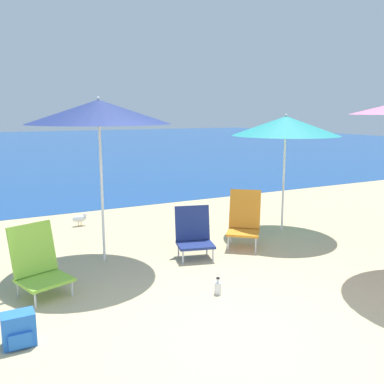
{
  "coord_description": "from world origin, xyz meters",
  "views": [
    {
      "loc": [
        -2.12,
        -3.22,
        2.07
      ],
      "look_at": [
        0.52,
        1.81,
        1.0
      ],
      "focal_mm": 40.0,
      "sensor_mm": 36.0,
      "label": 1
    }
  ],
  "objects_px": {
    "beach_umbrella_teal": "(286,126)",
    "beach_chair_lime": "(38,263)",
    "beach_umbrella_navy": "(99,112)",
    "water_bottle": "(218,287)",
    "backpack_blue": "(19,330)",
    "beach_chair_orange": "(244,219)",
    "beach_chair_navy": "(194,233)",
    "seagull": "(80,218)"
  },
  "relations": [
    {
      "from": "beach_umbrella_navy",
      "to": "backpack_blue",
      "type": "xyz_separation_m",
      "value": [
        -1.31,
        -1.81,
        -1.91
      ]
    },
    {
      "from": "seagull",
      "to": "beach_umbrella_teal",
      "type": "bearing_deg",
      "value": -32.38
    },
    {
      "from": "beach_chair_lime",
      "to": "water_bottle",
      "type": "xyz_separation_m",
      "value": [
        1.82,
        -0.97,
        -0.28
      ]
    },
    {
      "from": "beach_umbrella_teal",
      "to": "beach_chair_orange",
      "type": "bearing_deg",
      "value": -159.18
    },
    {
      "from": "seagull",
      "to": "beach_umbrella_navy",
      "type": "bearing_deg",
      "value": -93.97
    },
    {
      "from": "beach_chair_lime",
      "to": "seagull",
      "type": "relative_size",
      "value": 2.98
    },
    {
      "from": "beach_umbrella_navy",
      "to": "water_bottle",
      "type": "bearing_deg",
      "value": -63.58
    },
    {
      "from": "beach_umbrella_navy",
      "to": "backpack_blue",
      "type": "bearing_deg",
      "value": -125.89
    },
    {
      "from": "beach_umbrella_navy",
      "to": "beach_chair_lime",
      "type": "xyz_separation_m",
      "value": [
        -0.98,
        -0.72,
        -1.7
      ]
    },
    {
      "from": "backpack_blue",
      "to": "beach_umbrella_teal",
      "type": "bearing_deg",
      "value": 22.73
    },
    {
      "from": "beach_umbrella_teal",
      "to": "beach_chair_orange",
      "type": "xyz_separation_m",
      "value": [
        -1.1,
        -0.42,
        -1.41
      ]
    },
    {
      "from": "beach_chair_navy",
      "to": "beach_umbrella_teal",
      "type": "bearing_deg",
      "value": 29.37
    },
    {
      "from": "beach_chair_orange",
      "to": "water_bottle",
      "type": "bearing_deg",
      "value": -94.28
    },
    {
      "from": "beach_umbrella_teal",
      "to": "beach_chair_lime",
      "type": "relative_size",
      "value": 2.54
    },
    {
      "from": "beach_umbrella_teal",
      "to": "backpack_blue",
      "type": "distance_m",
      "value": 5.21
    },
    {
      "from": "water_bottle",
      "to": "seagull",
      "type": "height_order",
      "value": "seagull"
    },
    {
      "from": "beach_chair_navy",
      "to": "beach_chair_orange",
      "type": "bearing_deg",
      "value": 20.56
    },
    {
      "from": "backpack_blue",
      "to": "seagull",
      "type": "relative_size",
      "value": 1.13
    },
    {
      "from": "beach_chair_navy",
      "to": "backpack_blue",
      "type": "distance_m",
      "value": 2.89
    },
    {
      "from": "beach_umbrella_navy",
      "to": "beach_chair_orange",
      "type": "relative_size",
      "value": 2.62
    },
    {
      "from": "beach_chair_navy",
      "to": "backpack_blue",
      "type": "xyz_separation_m",
      "value": [
        -2.52,
        -1.41,
        -0.2
      ]
    },
    {
      "from": "water_bottle",
      "to": "seagull",
      "type": "xyz_separation_m",
      "value": [
        -0.7,
        3.75,
        0.06
      ]
    },
    {
      "from": "beach_umbrella_navy",
      "to": "beach_umbrella_teal",
      "type": "bearing_deg",
      "value": 1.71
    },
    {
      "from": "beach_umbrella_teal",
      "to": "beach_chair_orange",
      "type": "distance_m",
      "value": 1.84
    },
    {
      "from": "beach_chair_lime",
      "to": "backpack_blue",
      "type": "height_order",
      "value": "beach_chair_lime"
    },
    {
      "from": "beach_umbrella_teal",
      "to": "water_bottle",
      "type": "height_order",
      "value": "beach_umbrella_teal"
    },
    {
      "from": "beach_chair_lime",
      "to": "beach_chair_navy",
      "type": "bearing_deg",
      "value": -10.02
    },
    {
      "from": "beach_umbrella_navy",
      "to": "beach_chair_orange",
      "type": "distance_m",
      "value": 2.72
    },
    {
      "from": "beach_chair_navy",
      "to": "beach_chair_lime",
      "type": "distance_m",
      "value": 2.21
    },
    {
      "from": "backpack_blue",
      "to": "seagull",
      "type": "distance_m",
      "value": 4.13
    },
    {
      "from": "beach_umbrella_navy",
      "to": "backpack_blue",
      "type": "distance_m",
      "value": 2.94
    },
    {
      "from": "beach_umbrella_navy",
      "to": "water_bottle",
      "type": "xyz_separation_m",
      "value": [
        0.84,
        -1.69,
        -1.99
      ]
    },
    {
      "from": "water_bottle",
      "to": "seagull",
      "type": "distance_m",
      "value": 3.82
    },
    {
      "from": "beach_umbrella_navy",
      "to": "beach_umbrella_teal",
      "type": "xyz_separation_m",
      "value": [
        3.24,
        0.1,
        -0.23
      ]
    },
    {
      "from": "beach_chair_orange",
      "to": "seagull",
      "type": "bearing_deg",
      "value": 169.15
    },
    {
      "from": "beach_chair_navy",
      "to": "beach_chair_orange",
      "type": "relative_size",
      "value": 0.84
    },
    {
      "from": "beach_chair_orange",
      "to": "beach_chair_navy",
      "type": "bearing_deg",
      "value": -135.79
    },
    {
      "from": "beach_umbrella_teal",
      "to": "beach_chair_navy",
      "type": "height_order",
      "value": "beach_umbrella_teal"
    },
    {
      "from": "beach_umbrella_navy",
      "to": "water_bottle",
      "type": "height_order",
      "value": "beach_umbrella_navy"
    },
    {
      "from": "beach_chair_lime",
      "to": "backpack_blue",
      "type": "relative_size",
      "value": 2.63
    },
    {
      "from": "beach_umbrella_teal",
      "to": "seagull",
      "type": "height_order",
      "value": "beach_umbrella_teal"
    },
    {
      "from": "beach_umbrella_navy",
      "to": "water_bottle",
      "type": "relative_size",
      "value": 11.4
    }
  ]
}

